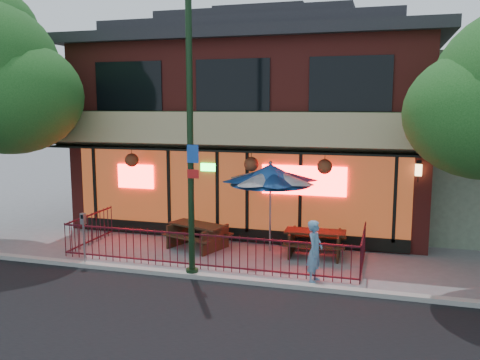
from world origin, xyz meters
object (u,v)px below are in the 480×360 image
(picnic_table_right, at_px, (315,239))
(patio_umbrella, at_px, (271,175))
(pedestrian, at_px, (315,251))
(parking_meter_near, at_px, (84,230))
(picnic_table_left, at_px, (198,232))
(street_light, at_px, (191,155))

(picnic_table_right, distance_m, patio_umbrella, 2.31)
(patio_umbrella, distance_m, pedestrian, 3.24)
(patio_umbrella, height_order, parking_meter_near, patio_umbrella)
(patio_umbrella, relative_size, parking_meter_near, 1.87)
(parking_meter_near, bearing_deg, picnic_table_left, 46.49)
(parking_meter_near, bearing_deg, street_light, -0.05)
(pedestrian, height_order, parking_meter_near, pedestrian)
(picnic_table_right, bearing_deg, street_light, -136.17)
(patio_umbrella, distance_m, parking_meter_near, 5.54)
(street_light, height_order, parking_meter_near, street_light)
(picnic_table_left, bearing_deg, picnic_table_right, 2.99)
(patio_umbrella, bearing_deg, picnic_table_left, -172.19)
(street_light, xyz_separation_m, pedestrian, (3.09, 0.50, -2.37))
(street_light, xyz_separation_m, picnic_table_right, (2.80, 2.69, -2.66))
(street_light, relative_size, parking_meter_near, 4.76)
(street_light, height_order, pedestrian, street_light)
(picnic_table_left, xyz_separation_m, pedestrian, (3.89, -2.00, 0.28))
(picnic_table_right, distance_m, parking_meter_near, 6.56)
(picnic_table_left, relative_size, patio_umbrella, 0.77)
(picnic_table_right, height_order, patio_umbrella, patio_umbrella)
(street_light, xyz_separation_m, parking_meter_near, (-3.17, 0.00, -2.15))
(picnic_table_right, distance_m, pedestrian, 2.22)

